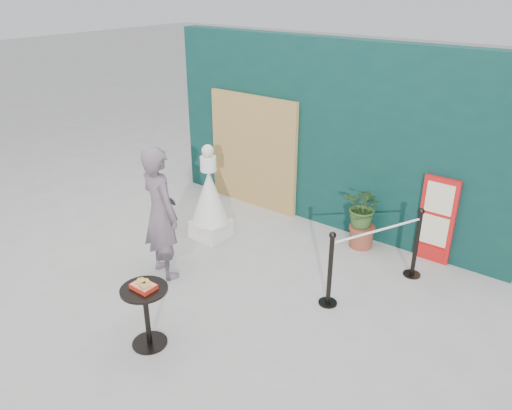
{
  "coord_description": "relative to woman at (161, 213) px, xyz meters",
  "views": [
    {
      "loc": [
        3.72,
        -3.66,
        3.83
      ],
      "look_at": [
        0.0,
        1.2,
        1.0
      ],
      "focal_mm": 35.0,
      "sensor_mm": 36.0,
      "label": 1
    }
  ],
  "objects": [
    {
      "name": "menu_board",
      "position": [
        2.85,
        2.62,
        -0.28
      ],
      "size": [
        0.5,
        0.07,
        1.3
      ],
      "color": "red",
      "rests_on": "ground"
    },
    {
      "name": "statue",
      "position": [
        -0.21,
        1.19,
        -0.3
      ],
      "size": [
        0.6,
        0.6,
        1.54
      ],
      "color": "white",
      "rests_on": "ground"
    },
    {
      "name": "food_basket",
      "position": [
        0.97,
        -1.15,
        -0.14
      ],
      "size": [
        0.26,
        0.19,
        0.11
      ],
      "color": "red",
      "rests_on": "cafe_table"
    },
    {
      "name": "woman",
      "position": [
        0.0,
        0.0,
        0.0
      ],
      "size": [
        0.77,
        0.6,
        1.86
      ],
      "primitive_type": "imported",
      "rotation": [
        0.0,
        0.0,
        2.89
      ],
      "color": "#645660",
      "rests_on": "ground"
    },
    {
      "name": "cafe_table",
      "position": [
        0.96,
        -1.15,
        -0.43
      ],
      "size": [
        0.52,
        0.52,
        0.75
      ],
      "color": "black",
      "rests_on": "ground"
    },
    {
      "name": "stanchion_barrier",
      "position": [
        2.49,
        1.4,
        -0.44
      ],
      "size": [
        0.84,
        1.54,
        1.03
      ],
      "color": "black",
      "rests_on": "ground"
    },
    {
      "name": "planter",
      "position": [
        1.84,
        2.37,
        -0.36
      ],
      "size": [
        0.58,
        0.5,
        0.99
      ],
      "color": "brown",
      "rests_on": "ground"
    },
    {
      "name": "back_wall",
      "position": [
        0.95,
        2.82,
        0.57
      ],
      "size": [
        6.0,
        0.3,
        3.0
      ],
      "primitive_type": "cube",
      "color": "#0A2D2E",
      "rests_on": "ground"
    },
    {
      "name": "bamboo_fence",
      "position": [
        -0.45,
        2.61,
        0.07
      ],
      "size": [
        1.8,
        0.08,
        2.0
      ],
      "primitive_type": "cube",
      "color": "tan",
      "rests_on": "ground"
    },
    {
      "name": "ground",
      "position": [
        0.95,
        -0.33,
        -0.93
      ],
      "size": [
        60.0,
        60.0,
        0.0
      ],
      "primitive_type": "plane",
      "color": "#ADAAA5",
      "rests_on": "ground"
    }
  ]
}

